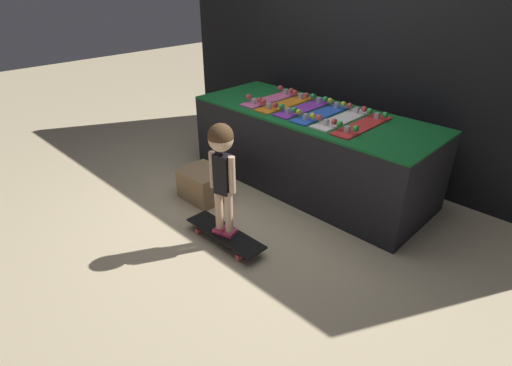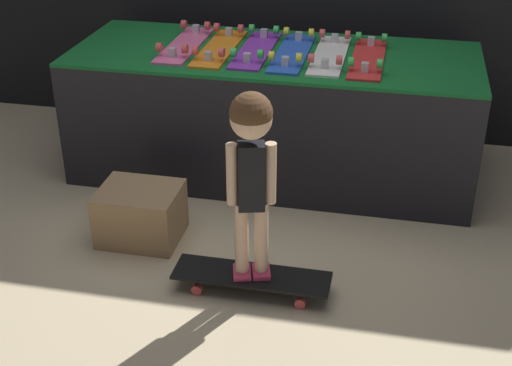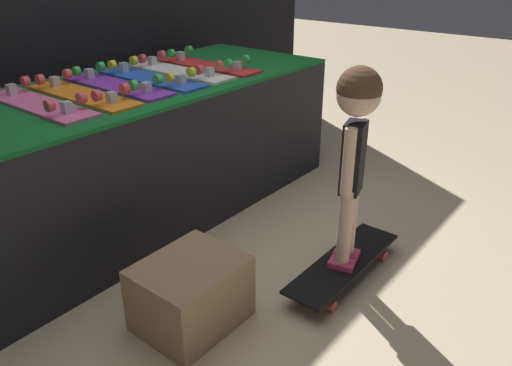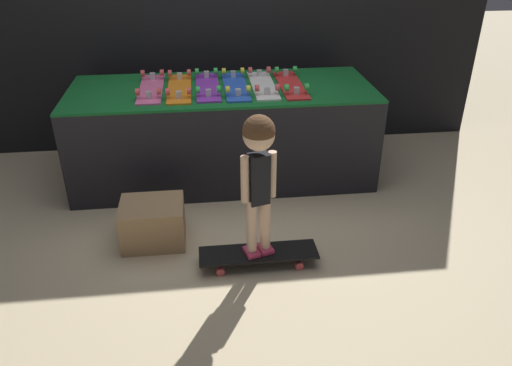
{
  "view_description": "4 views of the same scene",
  "coord_description": "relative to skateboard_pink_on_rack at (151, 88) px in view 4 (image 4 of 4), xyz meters",
  "views": [
    {
      "loc": [
        2.2,
        -2.36,
        1.99
      ],
      "look_at": [
        0.16,
        -0.29,
        0.43
      ],
      "focal_mm": 28.0,
      "sensor_mm": 36.0,
      "label": 1
    },
    {
      "loc": [
        0.75,
        -3.37,
        2.12
      ],
      "look_at": [
        0.09,
        -0.29,
        0.41
      ],
      "focal_mm": 50.0,
      "sensor_mm": 36.0,
      "label": 2
    },
    {
      "loc": [
        -1.69,
        -1.55,
        1.46
      ],
      "look_at": [
        0.04,
        -0.17,
        0.41
      ],
      "focal_mm": 35.0,
      "sensor_mm": 36.0,
      "label": 3
    },
    {
      "loc": [
        -0.18,
        -3.21,
        2.02
      ],
      "look_at": [
        0.17,
        -0.26,
        0.39
      ],
      "focal_mm": 35.0,
      "sensor_mm": 36.0,
      "label": 4
    }
  ],
  "objects": [
    {
      "name": "ground_plane",
      "position": [
        0.56,
        -0.66,
        -0.8
      ],
      "size": [
        16.0,
        16.0,
        0.0
      ],
      "primitive_type": "plane",
      "color": "beige"
    },
    {
      "name": "back_wall",
      "position": [
        0.56,
        0.72,
        0.43
      ],
      "size": [
        5.0,
        0.1,
        2.45
      ],
      "color": "black",
      "rests_on": "ground_plane"
    },
    {
      "name": "display_rack",
      "position": [
        0.56,
        -0.01,
        -0.41
      ],
      "size": [
        2.43,
        0.94,
        0.78
      ],
      "color": "black",
      "rests_on": "ground_plane"
    },
    {
      "name": "skateboard_pink_on_rack",
      "position": [
        0.0,
        0.0,
        0.0
      ],
      "size": [
        0.19,
        0.73,
        0.09
      ],
      "color": "pink",
      "rests_on": "display_rack"
    },
    {
      "name": "skateboard_orange_on_rack",
      "position": [
        0.22,
        -0.02,
        0.0
      ],
      "size": [
        0.19,
        0.73,
        0.09
      ],
      "color": "orange",
      "rests_on": "display_rack"
    },
    {
      "name": "skateboard_purple_on_rack",
      "position": [
        0.44,
        -0.0,
        0.0
      ],
      "size": [
        0.19,
        0.73,
        0.09
      ],
      "color": "purple",
      "rests_on": "display_rack"
    },
    {
      "name": "skateboard_blue_on_rack",
      "position": [
        0.67,
        -0.02,
        0.0
      ],
      "size": [
        0.19,
        0.73,
        0.09
      ],
      "color": "blue",
      "rests_on": "display_rack"
    },
    {
      "name": "skateboard_white_on_rack",
      "position": [
        0.89,
        -0.01,
        0.0
      ],
      "size": [
        0.19,
        0.73,
        0.09
      ],
      "color": "white",
      "rests_on": "display_rack"
    },
    {
      "name": "skateboard_red_on_rack",
      "position": [
        1.11,
        -0.03,
        0.0
      ],
      "size": [
        0.19,
        0.73,
        0.09
      ],
      "color": "red",
      "rests_on": "display_rack"
    },
    {
      "name": "skateboard_on_floor",
      "position": [
        0.7,
        -1.29,
        -0.72
      ],
      "size": [
        0.76,
        0.21,
        0.09
      ],
      "color": "black",
      "rests_on": "ground_plane"
    },
    {
      "name": "child",
      "position": [
        0.7,
        -1.29,
        -0.05
      ],
      "size": [
        0.22,
        0.19,
        0.94
      ],
      "rotation": [
        0.0,
        0.0,
        0.26
      ],
      "color": "#E03D6B",
      "rests_on": "skateboard_on_floor"
    },
    {
      "name": "storage_box",
      "position": [
        0.01,
        -0.95,
        -0.65
      ],
      "size": [
        0.43,
        0.35,
        0.29
      ],
      "color": "#A37F56",
      "rests_on": "ground_plane"
    }
  ]
}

